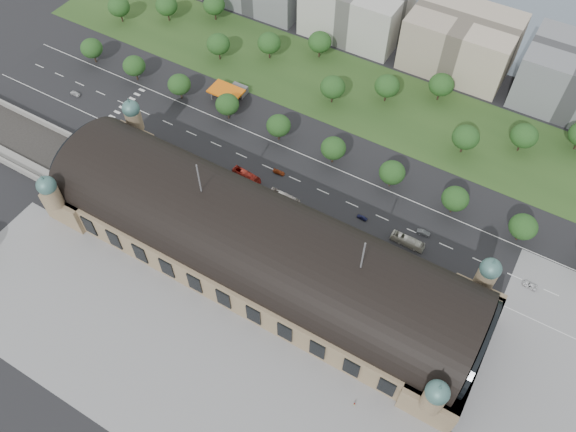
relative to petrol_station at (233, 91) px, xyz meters
The scene contains 46 objects.
ground 84.71m from the petrol_station, 50.45° to the right, with size 900.00×900.00×0.00m, color black.
station 84.98m from the petrol_station, 50.45° to the right, with size 150.00×48.40×44.30m.
track_cutting 87.79m from the petrol_station, 129.73° to the right, with size 70.00×24.00×3.10m.
plaza_south 126.63m from the petrol_station, 59.68° to the right, with size 190.00×48.00×0.12m, color gray.
plaza_east 169.97m from the petrol_station, 22.59° to the right, with size 56.00×100.00×0.12m, color gray.
road_slab 43.62m from the petrol_station, 38.82° to the right, with size 260.00×26.00×0.10m, color black.
grass_belt 47.86m from the petrol_station, 35.47° to the left, with size 300.00×45.00×0.10m, color #27451B.
petrol_station is the anchor object (origin of this frame).
office_3 72.38m from the petrol_station, 70.56° to the left, with size 45.00×32.00×24.00m, color #B5B4AC.
office_4 100.64m from the petrol_station, 42.50° to the left, with size 45.00×32.00×24.00m, color #C0AF97.
tree_row_0 67.38m from the petrol_station, 169.47° to the right, with size 9.60×9.60×11.52m.
tree_row_1 44.08m from the petrol_station, 163.73° to the right, with size 9.60×9.60×11.52m.
tree_row_2 22.32m from the petrol_station, 145.83° to the right, with size 9.60×9.60×11.52m.
tree_row_3 14.35m from the petrol_station, 64.33° to the right, with size 9.60×9.60×11.52m.
tree_row_4 32.64m from the petrol_station, 22.33° to the right, with size 9.60×9.60×11.52m.
tree_row_5 55.47m from the petrol_station, 12.84° to the right, with size 9.60×9.60×11.52m.
tree_row_6 78.99m from the petrol_station, ahead, with size 9.60×9.60×11.52m.
tree_row_7 102.74m from the petrol_station, ahead, with size 9.60×9.60×11.52m.
tree_row_8 126.58m from the petrol_station, ahead, with size 9.60×9.60×11.52m.
tree_belt_0 78.30m from the petrol_station, 166.89° to the left, with size 10.40×10.40×12.48m.
tree_belt_1 64.57m from the petrol_station, 152.50° to the left, with size 10.40×10.40×12.48m.
tree_belt_2 56.72m from the petrol_station, 132.40° to the left, with size 10.40×10.40×12.48m.
tree_belt_3 26.54m from the petrol_station, 137.15° to the left, with size 10.40×10.40×12.48m.
tree_belt_4 30.15m from the petrol_station, 90.18° to the left, with size 10.40×10.40×12.48m.
tree_belt_5 46.08m from the petrol_station, 65.62° to the left, with size 10.40×10.40×12.48m.
tree_belt_6 42.15m from the petrol_station, 25.05° to the left, with size 10.40×10.40×12.48m.
tree_belt_7 64.40m from the petrol_station, 27.57° to the left, with size 10.40×10.40×12.48m.
tree_belt_8 86.76m from the petrol_station, 28.79° to the left, with size 10.40×10.40×12.48m.
tree_belt_9 96.68m from the petrol_station, 10.57° to the left, with size 10.40×10.40×12.48m.
tree_belt_10 117.83m from the petrol_station, 14.62° to the left, with size 10.40×10.40×12.48m.
traffic_car_0 67.51m from the petrol_station, 150.20° to the right, with size 1.94×4.83×1.65m, color #BDBCBF.
traffic_car_3 48.17m from the petrol_station, 35.29° to the right, with size 1.86×4.58×1.33m, color maroon.
traffic_car_4 81.99m from the petrol_station, 22.37° to the right, with size 1.54×3.83×1.31m, color #171A43.
traffic_car_5 100.71m from the petrol_station, 15.25° to the right, with size 1.64×4.71×1.55m, color #5B5D62.
traffic_car_6 138.07m from the petrol_station, 11.94° to the right, with size 2.21×4.79×1.33m, color white.
parked_car_0 44.83m from the petrol_station, 111.91° to the right, with size 1.72×4.92×1.62m, color black.
parked_car_1 43.25m from the petrol_station, 111.16° to the right, with size 2.43×5.27×1.47m, color maroon.
parked_car_2 46.42m from the petrol_station, 107.57° to the right, with size 2.05×5.04×1.46m, color #181945.
parked_car_3 47.48m from the petrol_station, 69.02° to the right, with size 1.52×3.77×1.28m, color #5C5F64.
parked_car_4 48.04m from the petrol_station, 67.34° to the right, with size 1.74×4.99×1.65m, color #BBBBBE.
parked_car_5 47.50m from the petrol_station, 68.94° to the right, with size 2.53×5.49×1.53m, color gray.
parked_car_6 50.71m from the petrol_station, 55.15° to the right, with size 1.82×4.49×1.30m, color black.
bus_west 47.13m from the petrol_station, 50.26° to the right, with size 2.75×11.74×3.27m, color red.
bus_mid 61.24m from the petrol_station, 38.71° to the right, with size 2.82×12.05×3.36m, color silver.
bus_east 99.64m from the petrol_station, 19.52° to the right, with size 2.81×12.02×3.35m, color silver.
pedestrian_0 138.26m from the petrol_station, 41.91° to the right, with size 0.76×0.43×1.55m, color gray.
Camera 1 is at (59.36, -82.20, 160.35)m, focal length 35.00 mm.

